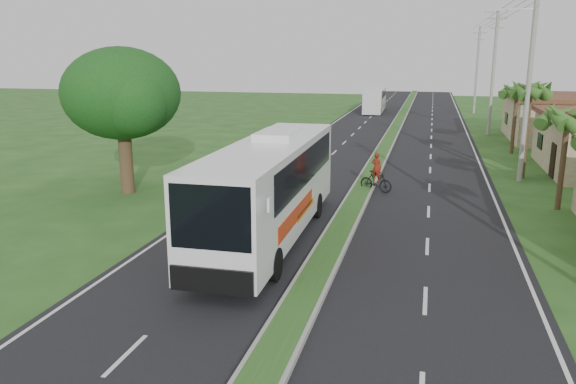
# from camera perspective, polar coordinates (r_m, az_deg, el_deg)

# --- Properties ---
(ground) EXTENTS (180.00, 180.00, 0.00)m
(ground) POSITION_cam_1_polar(r_m,az_deg,el_deg) (17.75, 2.24, -9.83)
(ground) COLOR #244D1C
(ground) RESTS_ON ground
(road_asphalt) EXTENTS (14.00, 160.00, 0.02)m
(road_asphalt) POSITION_cam_1_polar(r_m,az_deg,el_deg) (36.77, 8.78, 2.47)
(road_asphalt) COLOR black
(road_asphalt) RESTS_ON ground
(median_strip) EXTENTS (1.20, 160.00, 0.18)m
(median_strip) POSITION_cam_1_polar(r_m,az_deg,el_deg) (36.75, 8.79, 2.61)
(median_strip) COLOR gray
(median_strip) RESTS_ON ground
(lane_edge_left) EXTENTS (0.12, 160.00, 0.01)m
(lane_edge_left) POSITION_cam_1_polar(r_m,az_deg,el_deg) (37.97, -1.34, 2.97)
(lane_edge_left) COLOR silver
(lane_edge_left) RESTS_ON ground
(lane_edge_right) EXTENTS (0.12, 160.00, 0.01)m
(lane_edge_right) POSITION_cam_1_polar(r_m,az_deg,el_deg) (36.77, 19.23, 1.85)
(lane_edge_right) COLOR silver
(lane_edge_right) RESTS_ON ground
(shop_far) EXTENTS (8.60, 11.60, 3.82)m
(shop_far) POSITION_cam_1_polar(r_m,az_deg,el_deg) (53.26, 25.92, 6.81)
(shop_far) COLOR tan
(shop_far) RESTS_ON ground
(palm_verge_b) EXTENTS (2.40, 2.40, 5.05)m
(palm_verge_b) POSITION_cam_1_polar(r_m,az_deg,el_deg) (28.70, 26.57, 6.84)
(palm_verge_b) COLOR #473321
(palm_verge_b) RESTS_ON ground
(palm_verge_c) EXTENTS (2.40, 2.40, 5.85)m
(palm_verge_c) POSITION_cam_1_polar(r_m,az_deg,el_deg) (35.40, 23.44, 9.44)
(palm_verge_c) COLOR #473321
(palm_verge_c) RESTS_ON ground
(palm_verge_d) EXTENTS (2.40, 2.40, 5.25)m
(palm_verge_d) POSITION_cam_1_polar(r_m,az_deg,el_deg) (44.40, 22.26, 9.46)
(palm_verge_d) COLOR #473321
(palm_verge_d) RESTS_ON ground
(shade_tree) EXTENTS (6.30, 6.00, 7.54)m
(shade_tree) POSITION_cam_1_polar(r_m,az_deg,el_deg) (30.26, -16.71, 9.26)
(shade_tree) COLOR #473321
(shade_tree) RESTS_ON ground
(utility_pole_b) EXTENTS (3.20, 0.28, 12.00)m
(utility_pole_b) POSITION_cam_1_polar(r_m,az_deg,el_deg) (34.32, 23.32, 11.25)
(utility_pole_b) COLOR gray
(utility_pole_b) RESTS_ON ground
(utility_pole_c) EXTENTS (1.60, 0.28, 11.00)m
(utility_pole_c) POSITION_cam_1_polar(r_m,az_deg,el_deg) (54.19, 20.13, 11.43)
(utility_pole_c) COLOR gray
(utility_pole_c) RESTS_ON ground
(utility_pole_d) EXTENTS (1.60, 0.28, 10.50)m
(utility_pole_d) POSITION_cam_1_polar(r_m,az_deg,el_deg) (74.12, 18.65, 11.75)
(utility_pole_d) COLOR gray
(utility_pole_d) RESTS_ON ground
(coach_bus_main) EXTENTS (2.90, 12.86, 4.14)m
(coach_bus_main) POSITION_cam_1_polar(r_m,az_deg,el_deg) (21.77, -1.78, 0.95)
(coach_bus_main) COLOR white
(coach_bus_main) RESTS_ON ground
(coach_bus_far) EXTENTS (2.47, 10.25, 2.97)m
(coach_bus_far) POSITION_cam_1_polar(r_m,az_deg,el_deg) (73.26, 8.82, 9.35)
(coach_bus_far) COLOR silver
(coach_bus_far) RESTS_ON ground
(motorcyclist) EXTENTS (1.90, 1.16, 2.11)m
(motorcyclist) POSITION_cam_1_polar(r_m,az_deg,el_deg) (30.11, 8.94, 1.39)
(motorcyclist) COLOR black
(motorcyclist) RESTS_ON ground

